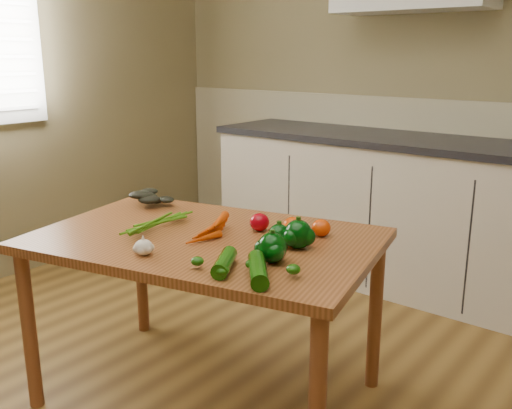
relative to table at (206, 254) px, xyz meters
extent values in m
cube|color=#867950|center=(0.11, 1.93, 0.69)|extent=(4.00, 0.02, 2.60)
cube|color=#B8AD8A|center=(0.11, 1.90, -0.06)|extent=(3.98, 0.03, 1.10)
cube|color=beige|center=(0.31, 1.61, -0.18)|extent=(2.80, 0.60, 0.86)
cube|color=#26262B|center=(0.31, 1.61, 0.27)|extent=(2.84, 0.64, 0.04)
cube|color=brown|center=(0.00, 0.00, 0.06)|extent=(1.44, 1.10, 0.04)
cylinder|color=brown|center=(-0.49, -0.48, -0.29)|extent=(0.06, 0.06, 0.65)
cylinder|color=brown|center=(0.66, -0.22, -0.29)|extent=(0.06, 0.06, 0.65)
cylinder|color=brown|center=(-0.66, 0.22, -0.29)|extent=(0.06, 0.06, 0.65)
cylinder|color=brown|center=(0.49, 0.48, -0.29)|extent=(0.06, 0.06, 0.65)
ellipsoid|color=silver|center=(-0.02, -0.29, 0.10)|extent=(0.07, 0.07, 0.06)
sphere|color=#023106|center=(0.29, 0.08, 0.12)|extent=(0.08, 0.08, 0.08)
sphere|color=#023106|center=(0.36, 0.10, 0.13)|extent=(0.10, 0.10, 0.10)
sphere|color=#023106|center=(0.37, -0.07, 0.13)|extent=(0.10, 0.10, 0.10)
ellipsoid|color=#95020E|center=(0.13, 0.18, 0.11)|extent=(0.08, 0.08, 0.07)
ellipsoid|color=#D83B05|center=(0.26, 0.22, 0.11)|extent=(0.08, 0.08, 0.07)
ellipsoid|color=#D83B05|center=(0.35, 0.27, 0.11)|extent=(0.07, 0.07, 0.07)
cylinder|color=#104006|center=(0.42, -0.21, 0.11)|extent=(0.19, 0.20, 0.06)
cylinder|color=#104006|center=(0.30, -0.23, 0.10)|extent=(0.14, 0.18, 0.05)
camera|label=1|loc=(1.45, -1.51, 0.76)|focal=40.00mm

